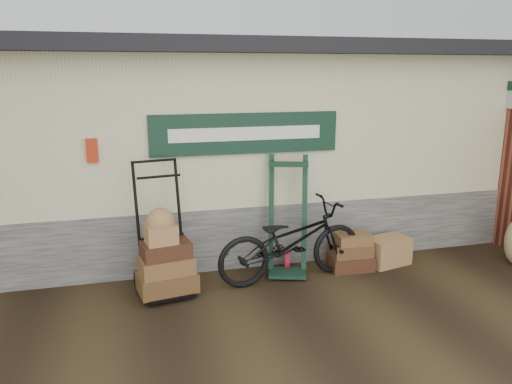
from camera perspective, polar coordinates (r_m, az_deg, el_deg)
The scene contains 7 objects.
ground at distance 6.52m, azimuth 3.62°, elevation -11.54°, with size 80.00×80.00×0.00m, color black.
station_building at distance 8.61m, azimuth -2.04°, elevation 5.95°, with size 14.40×4.10×3.20m.
porter_trolley at distance 6.40m, azimuth -10.78°, elevation -3.95°, with size 0.86×0.65×1.73m, color black, non-canonical shape.
green_barrow at distance 6.90m, azimuth 3.66°, elevation -2.75°, with size 0.60×0.51×1.66m, color black, non-canonical shape.
suitcase_stack at distance 7.29m, azimuth 10.80°, elevation -6.68°, with size 0.61×0.38×0.54m, color #321C0F, non-canonical shape.
wicker_hamper at distance 7.63m, azimuth 14.79°, elevation -6.51°, with size 0.62×0.40×0.40m, color olive.
bicycle at distance 6.73m, azimuth 4.06°, elevation -5.16°, with size 2.09×0.73×1.21m, color black.
Camera 1 is at (-1.90, -5.58, 2.78)m, focal length 35.00 mm.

